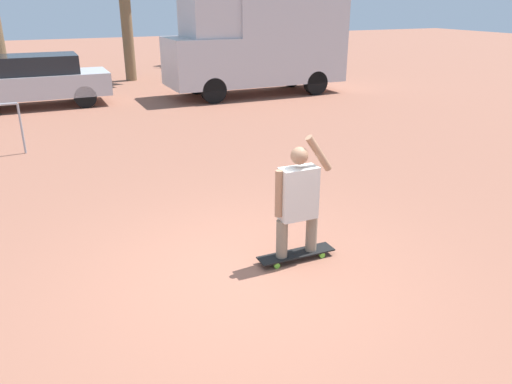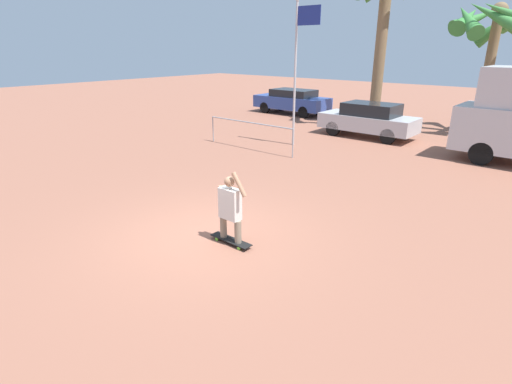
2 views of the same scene
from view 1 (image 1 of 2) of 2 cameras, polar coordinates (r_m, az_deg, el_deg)
ground_plane at (r=5.92m, az=-1.19°, el=-9.53°), size 80.00×80.00×0.00m
skateboard at (r=6.24m, az=4.62°, el=-7.09°), size 0.99×0.23×0.09m
person_skateboarder at (r=5.91m, az=4.83°, el=-0.52°), size 0.74×0.22×1.49m
camper_van at (r=17.12m, az=0.38°, el=16.86°), size 5.86×2.08×3.21m
parked_car_silver at (r=16.42m, az=-23.91°, el=11.63°), size 4.19×1.71×1.51m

